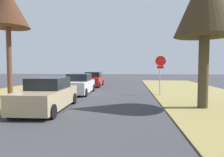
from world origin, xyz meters
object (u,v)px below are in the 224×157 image
object	(u,v)px
stop_sign_far	(160,67)
parked_sedan_red	(93,80)
street_tree_left_mid_b	(8,9)
parked_sedan_white	(79,84)
parked_sedan_tan	(48,95)
street_tree_right_mid_a	(205,3)

from	to	relation	value
stop_sign_far	parked_sedan_red	distance (m)	9.19
street_tree_left_mid_b	parked_sedan_white	distance (m)	7.23
street_tree_left_mid_b	parked_sedan_tan	size ratio (longest dim) A/B	1.67
stop_sign_far	parked_sedan_white	world-z (taller)	stop_sign_far
parked_sedan_white	parked_sedan_red	distance (m)	6.11
parked_sedan_tan	stop_sign_far	bearing A→B (deg)	41.96
street_tree_left_mid_b	street_tree_right_mid_a	bearing A→B (deg)	-11.83
parked_sedan_red	stop_sign_far	bearing A→B (deg)	-45.22
street_tree_right_mid_a	parked_sedan_red	world-z (taller)	street_tree_right_mid_a
parked_sedan_tan	street_tree_left_mid_b	bearing A→B (deg)	140.88
street_tree_right_mid_a	parked_sedan_red	xyz separation A→B (m)	(-7.84, 11.04, -4.51)
stop_sign_far	parked_sedan_red	size ratio (longest dim) A/B	0.65
parked_sedan_tan	parked_sedan_white	bearing A→B (deg)	90.75
stop_sign_far	street_tree_left_mid_b	xyz separation A→B (m)	(-10.55, -2.09, 3.92)
stop_sign_far	street_tree_right_mid_a	size ratio (longest dim) A/B	0.42
stop_sign_far	street_tree_left_mid_b	distance (m)	11.44
street_tree_left_mid_b	parked_sedan_red	xyz separation A→B (m)	(4.16, 8.53, -5.34)
parked_sedan_white	parked_sedan_red	size ratio (longest dim) A/B	1.00
parked_sedan_white	street_tree_right_mid_a	bearing A→B (deg)	-32.44
parked_sedan_white	street_tree_left_mid_b	bearing A→B (deg)	-150.35
stop_sign_far	parked_sedan_white	bearing A→B (deg)	177.02
stop_sign_far	street_tree_right_mid_a	distance (m)	5.73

